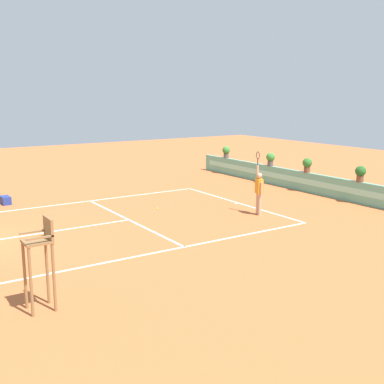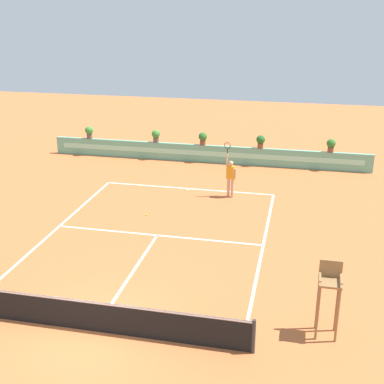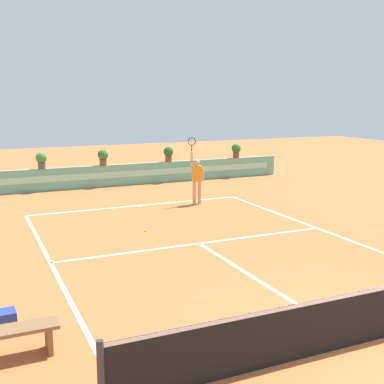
% 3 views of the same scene
% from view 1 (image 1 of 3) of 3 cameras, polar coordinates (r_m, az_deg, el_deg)
% --- Properties ---
extents(ground_plane, '(60.00, 60.00, 0.00)m').
position_cam_1_polar(ground_plane, '(18.96, -8.59, -3.45)').
color(ground_plane, '#BC6033').
extents(court_lines, '(8.32, 11.94, 0.01)m').
position_cam_1_polar(court_lines, '(19.26, -6.64, -3.15)').
color(court_lines, white).
rests_on(court_lines, ground).
extents(back_wall_barrier, '(18.00, 0.21, 1.00)m').
position_cam_1_polar(back_wall_barrier, '(24.87, 13.70, 1.08)').
color(back_wall_barrier, '#60A88E').
rests_on(back_wall_barrier, ground).
extents(umpire_chair, '(0.60, 0.60, 2.14)m').
position_cam_1_polar(umpire_chair, '(11.39, -17.48, -6.91)').
color(umpire_chair, olive).
rests_on(umpire_chair, ground).
extents(gear_bag, '(0.71, 0.38, 0.36)m').
position_cam_1_polar(gear_bag, '(23.21, -21.20, -0.91)').
color(gear_bag, navy).
rests_on(gear_bag, ground).
extents(tennis_player, '(0.60, 0.31, 2.58)m').
position_cam_1_polar(tennis_player, '(19.72, 7.93, 0.28)').
color(tennis_player, tan).
rests_on(tennis_player, ground).
extents(tennis_ball_near_baseline, '(0.07, 0.07, 0.07)m').
position_cam_1_polar(tennis_ball_near_baseline, '(20.76, -4.13, -1.95)').
color(tennis_ball_near_baseline, '#CCE033').
rests_on(tennis_ball_near_baseline, ground).
extents(potted_plant_right, '(0.48, 0.48, 0.72)m').
position_cam_1_polar(potted_plant_right, '(22.80, 19.31, 2.17)').
color(potted_plant_right, brown).
rests_on(potted_plant_right, back_wall_barrier).
extents(potted_plant_far_left, '(0.48, 0.48, 0.72)m').
position_cam_1_polar(potted_plant_far_left, '(29.87, 4.07, 4.83)').
color(potted_plant_far_left, '#514C47').
rests_on(potted_plant_far_left, back_wall_barrier).
extents(potted_plant_centre, '(0.48, 0.48, 0.72)m').
position_cam_1_polar(potted_plant_centre, '(24.86, 13.48, 3.22)').
color(potted_plant_centre, brown).
rests_on(potted_plant_centre, back_wall_barrier).
extents(potted_plant_left, '(0.48, 0.48, 0.72)m').
position_cam_1_polar(potted_plant_left, '(26.78, 9.28, 3.95)').
color(potted_plant_left, '#514C47').
rests_on(potted_plant_left, back_wall_barrier).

